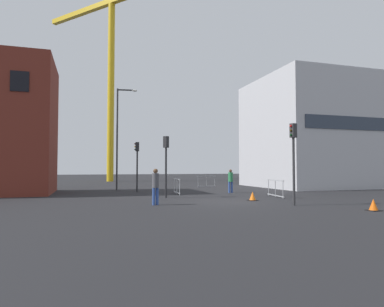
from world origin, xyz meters
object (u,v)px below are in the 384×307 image
(traffic_light_near, at_px, (166,156))
(traffic_cone_striped, at_px, (253,196))
(streetlamp_tall, at_px, (119,131))
(traffic_light_median, at_px, (137,158))
(traffic_cone_by_barrier, at_px, (373,205))
(pedestrian_waiting, at_px, (156,184))
(traffic_light_corner, at_px, (293,150))
(construction_crane, at_px, (109,59))
(pedestrian_walking, at_px, (231,179))

(traffic_light_near, height_order, traffic_cone_striped, traffic_light_near)
(streetlamp_tall, bearing_deg, traffic_light_median, -62.87)
(traffic_light_median, bearing_deg, traffic_cone_striped, -59.71)
(traffic_light_median, xyz_separation_m, traffic_cone_by_barrier, (8.08, -14.63, -2.34))
(traffic_cone_striped, bearing_deg, traffic_cone_by_barrier, -63.32)
(traffic_light_near, height_order, pedestrian_waiting, traffic_light_near)
(traffic_light_corner, bearing_deg, traffic_light_near, 130.59)
(traffic_light_near, xyz_separation_m, pedestrian_waiting, (-1.37, -3.79, -1.50))
(traffic_light_median, distance_m, traffic_cone_striped, 10.66)
(construction_crane, bearing_deg, streetlamp_tall, -90.34)
(traffic_light_corner, height_order, pedestrian_walking, traffic_light_corner)
(traffic_light_median, bearing_deg, traffic_light_near, -80.90)
(traffic_cone_by_barrier, bearing_deg, streetlamp_tall, 118.69)
(traffic_light_median, relative_size, traffic_light_corner, 0.95)
(traffic_light_near, xyz_separation_m, pedestrian_walking, (5.47, 2.69, -1.55))
(streetlamp_tall, height_order, traffic_cone_by_barrier, streetlamp_tall)
(streetlamp_tall, xyz_separation_m, traffic_light_median, (1.17, -2.28, -2.29))
(traffic_light_median, height_order, pedestrian_walking, traffic_light_median)
(traffic_cone_striped, relative_size, traffic_cone_by_barrier, 0.98)
(streetlamp_tall, xyz_separation_m, traffic_light_near, (2.12, -8.19, -2.31))
(construction_crane, height_order, traffic_light_near, construction_crane)
(construction_crane, distance_m, traffic_light_corner, 36.79)
(pedestrian_waiting, bearing_deg, traffic_light_median, 87.47)
(streetlamp_tall, height_order, pedestrian_waiting, streetlamp_tall)
(pedestrian_walking, bearing_deg, traffic_light_median, 153.43)
(traffic_light_near, distance_m, traffic_light_corner, 7.81)
(traffic_light_near, bearing_deg, traffic_cone_by_barrier, -50.72)
(streetlamp_tall, height_order, traffic_light_corner, streetlamp_tall)
(traffic_light_corner, relative_size, traffic_cone_by_barrier, 7.88)
(traffic_light_median, height_order, pedestrian_waiting, traffic_light_median)
(traffic_light_corner, bearing_deg, traffic_cone_by_barrier, -53.66)
(traffic_cone_striped, bearing_deg, pedestrian_waiting, -172.82)
(streetlamp_tall, relative_size, traffic_light_near, 2.23)
(pedestrian_walking, xyz_separation_m, traffic_cone_by_barrier, (1.67, -11.42, -0.77))
(construction_crane, xyz_separation_m, traffic_cone_striped, (6.30, -30.35, -16.64))
(traffic_light_median, xyz_separation_m, traffic_light_corner, (6.03, -11.83, 0.13))
(traffic_light_corner, relative_size, pedestrian_walking, 2.33)
(streetlamp_tall, bearing_deg, construction_crane, 89.66)
(construction_crane, height_order, traffic_cone_by_barrier, construction_crane)
(traffic_cone_by_barrier, bearing_deg, traffic_cone_striped, 116.68)
(traffic_light_corner, xyz_separation_m, traffic_cone_striped, (-0.78, 2.86, -2.47))
(pedestrian_waiting, bearing_deg, traffic_cone_by_barrier, -30.11)
(construction_crane, height_order, streetlamp_tall, construction_crane)
(traffic_light_near, distance_m, pedestrian_waiting, 4.30)
(construction_crane, relative_size, traffic_cone_by_barrier, 49.66)
(construction_crane, height_order, traffic_light_corner, construction_crane)
(pedestrian_waiting, relative_size, traffic_cone_striped, 3.59)
(construction_crane, xyz_separation_m, traffic_light_near, (2.00, -27.28, -14.32))
(construction_crane, height_order, traffic_cone_striped, construction_crane)
(pedestrian_walking, bearing_deg, traffic_light_corner, -92.57)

